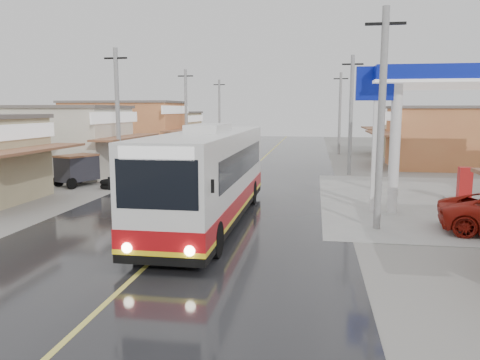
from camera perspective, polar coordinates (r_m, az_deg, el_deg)
The scene contains 12 objects.
ground at distance 18.72m, azimuth -5.57°, elevation -5.13°, with size 120.00×120.00×0.00m, color slate.
road at distance 33.21m, azimuth 0.99°, elevation 0.95°, with size 12.00×90.00×0.02m, color black.
centre_line at distance 33.21m, azimuth 0.99°, elevation 0.98°, with size 0.15×90.00×0.01m, color #D8CC4C.
shopfronts_left at distance 39.97m, azimuth -17.15°, elevation 1.86°, with size 11.00×44.00×5.20m, color tan, non-canonical shape.
utility_poles_left at distance 35.83m, azimuth -9.93°, elevation 1.37°, with size 1.60×50.00×8.00m, color gray, non-canonical shape.
utility_poles_right at distance 32.96m, azimuth 13.13°, elevation 0.65°, with size 1.60×36.00×8.00m, color gray, non-canonical shape.
coach_bus at distance 18.22m, azimuth -3.68°, elevation 0.47°, with size 2.92×12.37×3.86m.
second_bus at distance 37.54m, azimuth -4.19°, elevation 4.13°, with size 2.53×8.53×2.81m.
cyclist at distance 23.19m, azimuth -13.99°, elevation -0.89°, with size 0.81×2.04×2.16m.
tricycle_near at distance 28.81m, azimuth -19.28°, elevation 1.37°, with size 2.27×2.78×1.83m.
tricycle_far at distance 32.98m, azimuth -14.02°, elevation 2.24°, with size 2.08×2.31×1.61m.
tyre_stack at distance 27.42m, azimuth -15.68°, elevation -0.48°, with size 0.98×0.98×0.50m.
Camera 1 is at (4.66, -17.58, 4.43)m, focal length 35.00 mm.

